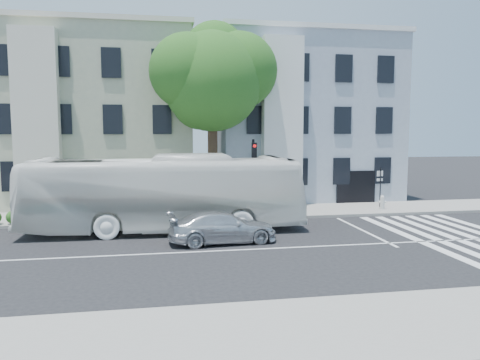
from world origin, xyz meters
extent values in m
plane|color=black|center=(0.00, 0.00, 0.00)|extent=(120.00, 120.00, 0.00)
cube|color=gray|center=(0.00, 8.00, 0.07)|extent=(80.00, 4.00, 0.15)
cube|color=gray|center=(0.00, -8.00, 0.07)|extent=(80.00, 4.00, 0.15)
cube|color=#9AA187|center=(-7.00, 15.00, 5.50)|extent=(12.00, 10.00, 11.00)
cube|color=#909BAC|center=(7.00, 15.00, 5.50)|extent=(12.00, 10.00, 11.00)
cylinder|color=#2D2116|center=(0.00, 8.50, 2.60)|extent=(0.56, 0.56, 5.20)
sphere|color=#1A4E19|center=(0.00, 8.50, 7.50)|extent=(5.60, 5.60, 5.60)
sphere|color=#1A4E19|center=(1.60, 8.90, 8.20)|extent=(4.40, 4.40, 4.40)
sphere|color=#1A4E19|center=(-1.40, 8.20, 8.00)|extent=(4.20, 4.20, 4.20)
sphere|color=#1A4E19|center=(0.30, 9.70, 9.20)|extent=(3.80, 3.80, 3.80)
sphere|color=#1A4E19|center=(-0.60, 9.10, 6.50)|extent=(3.40, 3.40, 3.40)
imported|color=white|center=(-2.81, 4.13, 1.82)|extent=(3.32, 13.14, 3.64)
imported|color=silver|center=(-0.44, 1.39, 0.67)|extent=(2.25, 4.76, 1.34)
cylinder|color=black|center=(2.08, 7.13, 2.14)|extent=(0.14, 0.14, 4.29)
cube|color=black|center=(2.08, 6.88, 3.68)|extent=(0.31, 0.26, 0.87)
sphere|color=red|center=(2.08, 6.75, 3.93)|extent=(0.16, 0.16, 0.16)
cylinder|color=white|center=(2.08, 6.98, 2.66)|extent=(0.45, 0.09, 0.45)
cylinder|color=beige|center=(9.92, 7.35, 0.48)|extent=(0.26, 0.26, 0.66)
sphere|color=beige|center=(9.92, 7.35, 0.84)|extent=(0.24, 0.24, 0.24)
cylinder|color=beige|center=(9.92, 7.35, 0.57)|extent=(0.46, 0.26, 0.15)
cylinder|color=black|center=(10.10, 8.02, 1.33)|extent=(0.07, 0.07, 2.36)
cube|color=white|center=(10.10, 8.12, 2.18)|extent=(0.42, 0.14, 0.33)
cube|color=white|center=(10.10, 8.12, 1.80)|extent=(0.42, 0.14, 0.17)
camera|label=1|loc=(-3.15, -18.02, 4.76)|focal=35.00mm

